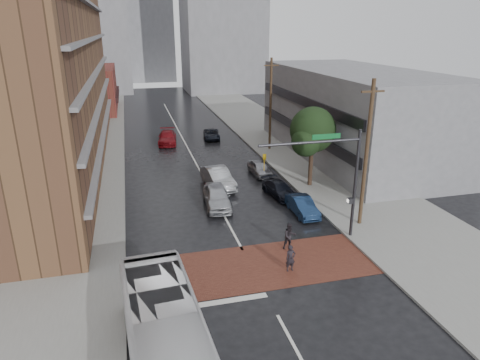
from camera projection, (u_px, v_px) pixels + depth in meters
ground at (254, 272)px, 24.07m from camera, size 160.00×160.00×0.00m
crosswalk at (252, 267)px, 24.52m from camera, size 14.00×5.00×0.02m
sidewalk_west at (80, 160)px, 44.12m from camera, size 9.00×90.00×0.15m
sidewalk_east at (289, 145)px, 49.54m from camera, size 9.00×90.00×0.15m
apartment_block at (29, 15)px, 37.93m from camera, size 10.00×44.00×28.00m
storefront_west at (90, 89)px, 69.28m from camera, size 8.00×16.00×7.00m
building_east at (352, 113)px, 44.66m from camera, size 11.00×26.00×9.00m
distant_tower_west at (81, 11)px, 86.47m from camera, size 18.00×16.00×32.00m
distant_tower_east at (222, 1)px, 86.92m from camera, size 16.00×14.00×36.00m
distant_tower_center at (148, 31)px, 106.61m from camera, size 12.00×10.00×24.00m
street_tree at (313, 133)px, 35.45m from camera, size 4.20×4.10×6.90m
signal_mast at (335, 170)px, 26.13m from camera, size 6.50×0.30×7.20m
utility_pole_near at (366, 154)px, 28.05m from camera, size 1.60×0.26×10.00m
utility_pole_far at (271, 104)px, 46.28m from camera, size 1.60×0.26×10.00m
pedestrian_a at (290, 258)px, 23.90m from camera, size 0.61×0.43×1.58m
pedestrian_b at (290, 236)px, 26.31m from camera, size 0.86×0.69×1.71m
car_travel_a at (217, 197)px, 32.52m from camera, size 2.27×4.91×1.63m
car_travel_b at (218, 178)px, 36.49m from camera, size 2.42×5.28×1.68m
car_travel_c at (167, 138)px, 50.32m from camera, size 2.62×5.26×1.47m
suv_travel at (212, 134)px, 52.53m from camera, size 2.42×4.32×1.14m
car_parked_near at (302, 206)px, 31.28m from camera, size 1.37×3.91×1.29m
car_parked_mid at (279, 189)px, 34.68m from camera, size 2.27×4.28×1.18m
car_parked_far at (260, 168)px, 39.65m from camera, size 1.69×3.89×1.31m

